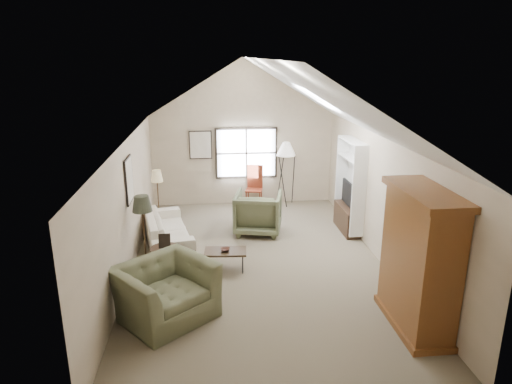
{
  "coord_description": "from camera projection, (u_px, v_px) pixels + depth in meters",
  "views": [
    {
      "loc": [
        -0.91,
        -8.37,
        4.07
      ],
      "look_at": [
        0.0,
        0.4,
        1.4
      ],
      "focal_mm": 32.0,
      "sensor_mm": 36.0,
      "label": 1
    }
  ],
  "objects": [
    {
      "name": "wall_art",
      "position": [
        167.0,
        161.0,
        10.4
      ],
      "size": [
        1.97,
        3.71,
        0.88
      ],
      "color": "black",
      "rests_on": "room_shell"
    },
    {
      "name": "side_chair",
      "position": [
        254.0,
        186.0,
        12.62
      ],
      "size": [
        0.53,
        0.53,
        1.12
      ],
      "primitive_type": "cube",
      "rotation": [
        0.0,
        0.0,
        -0.24
      ],
      "color": "maroon",
      "rests_on": "ground"
    },
    {
      "name": "side_table",
      "position": [
        166.0,
        261.0,
        8.69
      ],
      "size": [
        0.67,
        0.67,
        0.57
      ],
      "primitive_type": "cylinder",
      "rotation": [
        0.0,
        0.0,
        0.21
      ],
      "color": "#321D14",
      "rests_on": "ground"
    },
    {
      "name": "tv_alcove",
      "position": [
        350.0,
        184.0,
        10.66
      ],
      "size": [
        0.32,
        1.3,
        2.1
      ],
      "primitive_type": "cube",
      "color": "white",
      "rests_on": "ground"
    },
    {
      "name": "tripod_lamp",
      "position": [
        286.0,
        173.0,
        12.61
      ],
      "size": [
        0.64,
        0.64,
        1.81
      ],
      "primitive_type": null,
      "rotation": [
        0.0,
        0.0,
        0.25
      ],
      "color": "silver",
      "rests_on": "ground"
    },
    {
      "name": "coffee_table",
      "position": [
        226.0,
        260.0,
        8.91
      ],
      "size": [
        0.84,
        0.51,
        0.41
      ],
      "primitive_type": "cube",
      "rotation": [
        0.0,
        0.0,
        -0.08
      ],
      "color": "#322314",
      "rests_on": "ground"
    },
    {
      "name": "skylight",
      "position": [
        317.0,
        98.0,
        9.29
      ],
      "size": [
        0.8,
        1.2,
        0.52
      ],
      "primitive_type": null,
      "color": "white",
      "rests_on": "room_shell"
    },
    {
      "name": "sofa",
      "position": [
        167.0,
        229.0,
        10.19
      ],
      "size": [
        1.33,
        2.39,
        0.66
      ],
      "primitive_type": "imported",
      "rotation": [
        0.0,
        0.0,
        1.78
      ],
      "color": "silver",
      "rests_on": "ground"
    },
    {
      "name": "tv_panel",
      "position": [
        349.0,
        194.0,
        10.72
      ],
      "size": [
        0.05,
        0.9,
        0.55
      ],
      "primitive_type": "cube",
      "color": "black",
      "rests_on": "media_console"
    },
    {
      "name": "armchair_near",
      "position": [
        166.0,
        292.0,
        7.24
      ],
      "size": [
        1.86,
        1.84,
        0.91
      ],
      "primitive_type": "imported",
      "rotation": [
        0.0,
        0.0,
        0.69
      ],
      "color": "#555A3F",
      "rests_on": "ground"
    },
    {
      "name": "bowl",
      "position": [
        225.0,
        249.0,
        8.84
      ],
      "size": [
        0.21,
        0.21,
        0.05
      ],
      "primitive_type": "imported",
      "rotation": [
        0.0,
        0.0,
        -0.08
      ],
      "color": "#3A1F17",
      "rests_on": "coffee_table"
    },
    {
      "name": "armchair_far",
      "position": [
        258.0,
        212.0,
        10.75
      ],
      "size": [
        1.26,
        1.28,
        0.98
      ],
      "primitive_type": "imported",
      "rotation": [
        0.0,
        0.0,
        2.92
      ],
      "color": "#5E6547",
      "rests_on": "ground"
    },
    {
      "name": "tan_lamp",
      "position": [
        158.0,
        197.0,
        11.19
      ],
      "size": [
        0.34,
        0.34,
        1.41
      ],
      "primitive_type": null,
      "rotation": [
        0.0,
        0.0,
        0.21
      ],
      "color": "tan",
      "rests_on": "ground"
    },
    {
      "name": "dark_lamp",
      "position": [
        144.0,
        234.0,
        8.69
      ],
      "size": [
        0.45,
        0.45,
        1.57
      ],
      "primitive_type": null,
      "rotation": [
        0.0,
        0.0,
        0.21
      ],
      "color": "black",
      "rests_on": "ground"
    },
    {
      "name": "media_console",
      "position": [
        347.0,
        219.0,
        10.9
      ],
      "size": [
        0.34,
        1.18,
        0.6
      ],
      "primitive_type": "cube",
      "color": "#382316",
      "rests_on": "ground"
    },
    {
      "name": "room_shell",
      "position": [
        258.0,
        104.0,
        8.31
      ],
      "size": [
        5.01,
        8.01,
        4.0
      ],
      "color": "#756A53",
      "rests_on": "ground"
    },
    {
      "name": "window",
      "position": [
        246.0,
        153.0,
        12.6
      ],
      "size": [
        1.72,
        0.08,
        1.42
      ],
      "primitive_type": "cube",
      "color": "black",
      "rests_on": "room_shell"
    },
    {
      "name": "armoire",
      "position": [
        419.0,
        260.0,
        6.85
      ],
      "size": [
        0.6,
        1.5,
        2.2
      ],
      "primitive_type": "cube",
      "color": "brown",
      "rests_on": "ground"
    }
  ]
}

